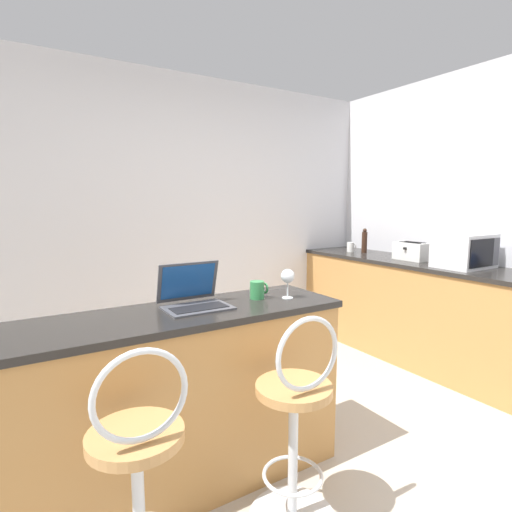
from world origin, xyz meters
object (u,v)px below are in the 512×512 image
(toaster, at_px, (412,251))
(laptop, at_px, (193,296))
(mug_white, at_px, (351,247))
(wine_glass_short, at_px, (288,277))
(bar_stool_far, at_px, (296,428))
(pepper_mill, at_px, (364,241))
(microwave, at_px, (464,251))
(bar_stool_near, at_px, (139,485))
(mug_green, at_px, (258,290))

(toaster, bearing_deg, laptop, -168.08)
(laptop, bearing_deg, mug_white, 28.04)
(wine_glass_short, xyz_separation_m, mug_white, (1.82, 1.35, -0.07))
(bar_stool_far, bearing_deg, pepper_mill, 37.67)
(microwave, height_order, mug_white, microwave)
(laptop, xyz_separation_m, wine_glass_short, (0.52, -0.10, 0.06))
(pepper_mill, height_order, mug_white, pepper_mill)
(toaster, height_order, pepper_mill, pepper_mill)
(microwave, xyz_separation_m, wine_glass_short, (-1.85, -0.10, -0.02))
(wine_glass_short, bearing_deg, pepper_mill, 32.88)
(bar_stool_near, relative_size, laptop, 3.04)
(toaster, bearing_deg, mug_white, 92.99)
(bar_stool_near, bearing_deg, pepper_mill, 30.33)
(laptop, bearing_deg, mug_green, -3.68)
(toaster, height_order, wine_glass_short, toaster)
(laptop, xyz_separation_m, mug_white, (2.33, 1.24, -0.00))
(toaster, bearing_deg, pepper_mill, 87.37)
(bar_stool_near, xyz_separation_m, laptop, (0.45, 0.55, 0.52))
(bar_stool_far, bearing_deg, microwave, 14.56)
(laptop, height_order, mug_white, laptop)
(microwave, height_order, pepper_mill, microwave)
(bar_stool_near, height_order, bar_stool_far, same)
(laptop, bearing_deg, wine_glass_short, -11.26)
(bar_stool_far, height_order, laptop, laptop)
(bar_stool_near, distance_m, bar_stool_far, 0.69)
(bar_stool_far, bearing_deg, wine_glass_short, 58.52)
(microwave, bearing_deg, bar_stool_near, -168.91)
(microwave, xyz_separation_m, toaster, (0.00, 0.50, -0.06))
(bar_stool_far, xyz_separation_m, toaster, (2.13, 1.05, 0.54))
(toaster, bearing_deg, microwave, -90.26)
(mug_white, xyz_separation_m, mug_green, (-1.96, -1.27, -0.00))
(wine_glass_short, distance_m, mug_white, 2.26)
(bar_stool_near, height_order, wine_glass_short, wine_glass_short)
(bar_stool_far, xyz_separation_m, wine_glass_short, (0.27, 0.45, 0.58))
(bar_stool_near, height_order, pepper_mill, pepper_mill)
(laptop, distance_m, wine_glass_short, 0.53)
(bar_stool_near, height_order, laptop, laptop)
(microwave, xyz_separation_m, pepper_mill, (0.03, 1.11, -0.02))
(pepper_mill, bearing_deg, laptop, -155.10)
(microwave, distance_m, toaster, 0.50)
(bar_stool_near, relative_size, mug_green, 10.11)
(mug_green, bearing_deg, wine_glass_short, -28.33)
(microwave, height_order, wine_glass_short, microwave)
(bar_stool_near, bearing_deg, wine_glass_short, 24.94)
(microwave, bearing_deg, laptop, -179.98)
(bar_stool_far, xyz_separation_m, mug_white, (2.09, 1.79, 0.51))
(bar_stool_near, bearing_deg, toaster, 20.47)
(bar_stool_far, height_order, mug_green, mug_green)
(bar_stool_near, xyz_separation_m, wine_glass_short, (0.96, 0.45, 0.58))
(bar_stool_near, height_order, microwave, microwave)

